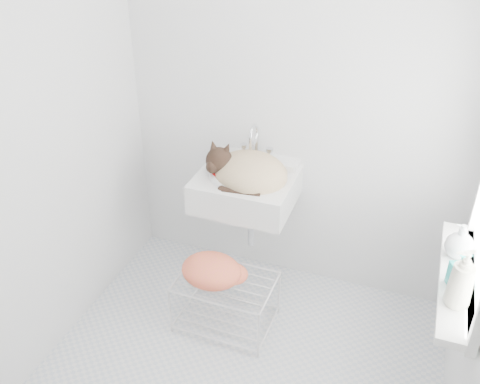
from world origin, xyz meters
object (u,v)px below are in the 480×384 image
(wire_rack, at_px, (226,304))
(bottle_b, at_px, (456,286))
(bottle_c, at_px, (457,256))
(cat, at_px, (247,172))
(sink, at_px, (246,176))
(bottle_a, at_px, (455,304))

(wire_rack, height_order, bottle_b, bottle_b)
(bottle_b, xyz_separation_m, bottle_c, (0.00, 0.23, 0.00))
(wire_rack, relative_size, bottle_b, 3.23)
(cat, height_order, bottle_c, cat)
(sink, height_order, bottle_a, bottle_a)
(bottle_c, bearing_deg, bottle_a, -90.00)
(wire_rack, distance_m, bottle_a, 1.44)
(cat, xyz_separation_m, bottle_a, (1.22, -0.73, -0.04))
(sink, height_order, bottle_c, sink)
(sink, xyz_separation_m, bottle_a, (1.23, -0.75, 0.00))
(sink, height_order, cat, cat)
(cat, xyz_separation_m, bottle_b, (1.22, -0.60, -0.04))
(wire_rack, xyz_separation_m, bottle_c, (1.21, 0.01, 0.70))
(sink, distance_m, bottle_b, 1.38)
(cat, height_order, wire_rack, cat)
(wire_rack, height_order, bottle_c, bottle_c)
(cat, relative_size, bottle_b, 2.92)
(sink, bearing_deg, cat, -57.85)
(sink, bearing_deg, bottle_b, -26.91)
(sink, xyz_separation_m, bottle_b, (1.23, -0.62, 0.00))
(cat, xyz_separation_m, wire_rack, (0.00, -0.38, -0.74))
(bottle_a, distance_m, bottle_c, 0.36)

